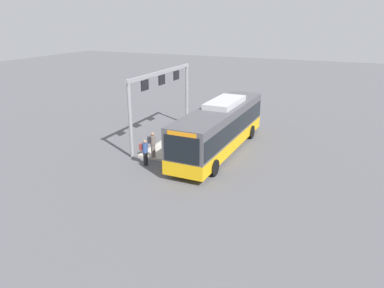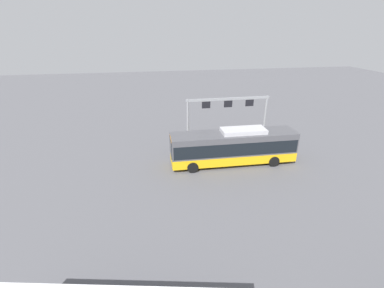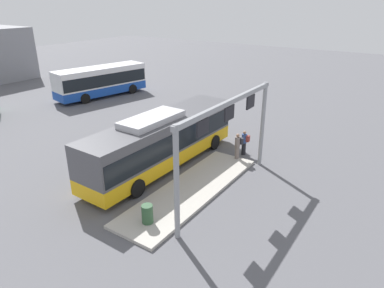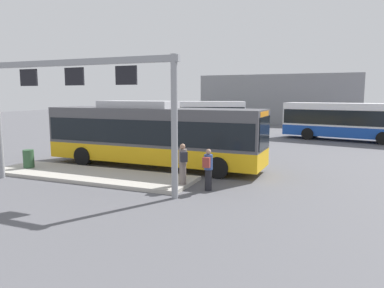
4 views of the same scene
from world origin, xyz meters
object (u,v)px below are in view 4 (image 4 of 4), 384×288
at_px(bus_background_left, 197,114).
at_px(bus_background_right, 345,119).
at_px(person_waiting_near, 183,163).
at_px(trash_bin, 29,159).
at_px(person_boarding, 208,169).
at_px(bus_main, 153,133).

relative_size(bus_background_left, bus_background_right, 1.02).
xyz_separation_m(person_waiting_near, trash_bin, (-8.51, 0.22, -0.44)).
height_order(bus_background_left, person_boarding, bus_background_left).
bearing_deg(trash_bin, bus_background_right, 52.11).
bearing_deg(bus_main, person_boarding, -37.32).
distance_m(bus_background_left, person_waiting_near, 23.52).
relative_size(bus_background_right, person_boarding, 5.98).
relative_size(bus_main, bus_background_left, 1.15).
relative_size(bus_main, trash_bin, 13.08).
bearing_deg(person_boarding, bus_background_left, 20.22).
xyz_separation_m(bus_main, bus_background_right, (9.50, 15.75, -0.04)).
height_order(person_waiting_near, trash_bin, person_waiting_near).
relative_size(bus_main, person_waiting_near, 7.05).
bearing_deg(trash_bin, person_waiting_near, -1.47).
distance_m(bus_background_right, person_waiting_near, 20.22).
relative_size(bus_main, person_boarding, 7.05).
distance_m(bus_main, bus_background_right, 18.39).
bearing_deg(bus_background_left, bus_main, 84.61).
xyz_separation_m(bus_background_left, bus_background_right, (14.30, -2.88, -0.00)).
xyz_separation_m(bus_background_left, person_boarding, (9.10, -22.04, -0.89)).
xyz_separation_m(bus_background_right, person_waiting_near, (-6.27, -19.21, -0.73)).
bearing_deg(person_boarding, bus_background_right, -17.41).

